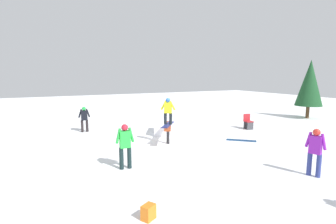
# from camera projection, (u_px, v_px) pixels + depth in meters

# --- Properties ---
(ground_plane) EXTENTS (60.00, 60.00, 0.00)m
(ground_plane) POSITION_uv_depth(u_px,v_px,m) (168.00, 143.00, 12.17)
(ground_plane) COLOR white
(rail_feature) EXTENTS (1.98, 1.22, 0.88)m
(rail_feature) POSITION_uv_depth(u_px,v_px,m) (168.00, 128.00, 12.06)
(rail_feature) COLOR black
(rail_feature) RESTS_ON ground
(snow_kicker_ramp) EXTENTS (2.29, 2.17, 0.65)m
(snow_kicker_ramp) POSITION_uv_depth(u_px,v_px,m) (169.00, 127.00, 14.28)
(snow_kicker_ramp) COLOR white
(snow_kicker_ramp) RESTS_ON ground
(main_rider_on_rail) EXTENTS (1.37, 1.20, 1.25)m
(main_rider_on_rail) POSITION_uv_depth(u_px,v_px,m) (168.00, 112.00, 11.95)
(main_rider_on_rail) COLOR navy
(main_rider_on_rail) RESTS_ON rail_feature
(bystander_purple) EXTENTS (0.62, 0.31, 1.53)m
(bystander_purple) POSITION_uv_depth(u_px,v_px,m) (315.00, 150.00, 8.17)
(bystander_purple) COLOR navy
(bystander_purple) RESTS_ON ground
(bystander_black) EXTENTS (0.24, 0.65, 1.41)m
(bystander_black) POSITION_uv_depth(u_px,v_px,m) (84.00, 118.00, 14.50)
(bystander_black) COLOR black
(bystander_black) RESTS_ON ground
(bystander_green) EXTENTS (0.24, 0.65, 1.54)m
(bystander_green) POSITION_uv_depth(u_px,v_px,m) (125.00, 144.00, 8.82)
(bystander_green) COLOR #162728
(bystander_green) RESTS_ON ground
(loose_snowboard_navy) EXTENTS (1.13, 1.23, 0.02)m
(loose_snowboard_navy) POSITION_uv_depth(u_px,v_px,m) (241.00, 140.00, 12.69)
(loose_snowboard_navy) COLOR navy
(loose_snowboard_navy) RESTS_ON ground
(folding_chair) EXTENTS (0.50, 0.50, 0.88)m
(folding_chair) POSITION_uv_depth(u_px,v_px,m) (248.00, 122.00, 15.29)
(folding_chair) COLOR #3F3F44
(folding_chair) RESTS_ON ground
(backpack_on_snow) EXTENTS (0.34, 0.37, 0.34)m
(backpack_on_snow) POSITION_uv_depth(u_px,v_px,m) (148.00, 212.00, 5.80)
(backpack_on_snow) COLOR orange
(backpack_on_snow) RESTS_ON ground
(pine_tree_near) EXTENTS (1.84, 1.84, 4.19)m
(pine_tree_near) POSITION_uv_depth(u_px,v_px,m) (310.00, 83.00, 18.73)
(pine_tree_near) COLOR #4C331E
(pine_tree_near) RESTS_ON ground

